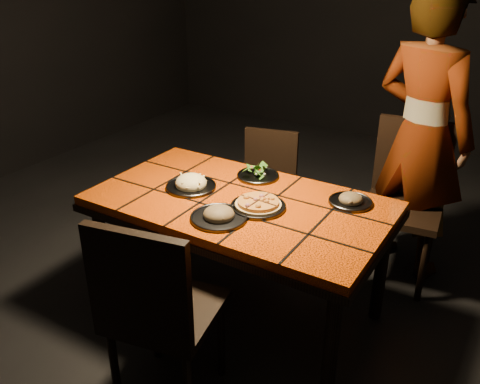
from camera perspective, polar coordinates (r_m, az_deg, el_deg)
The scene contains 11 objects.
room_shell at distance 2.53m, azimuth -0.06°, elevation 14.60°, with size 6.04×7.04×3.08m.
dining_table at distance 2.81m, azimuth -0.05°, elevation -2.26°, with size 1.62×0.92×0.75m.
chair_near at distance 2.28m, azimuth -9.49°, elevation -12.60°, with size 0.54×0.54×1.02m.
chair_far_left at distance 3.61m, azimuth 3.03°, elevation 1.05°, with size 0.46×0.46×0.85m.
chair_far_right at distance 3.40m, azimuth 18.14°, elevation 0.11°, with size 0.52×0.52×1.04m.
diner at distance 3.39m, azimuth 19.70°, elevation 6.02°, with size 0.68×0.45×1.87m, color brown.
plate_pizza at distance 2.67m, azimuth 2.06°, elevation -1.45°, with size 0.29×0.29×0.04m.
plate_pasta at distance 2.90m, azimuth -5.53°, elevation 0.89°, with size 0.29×0.29×0.09m.
plate_salad at distance 3.03m, azimuth 2.04°, elevation 2.11°, with size 0.25×0.25×0.07m.
plate_mushroom_a at distance 2.56m, azimuth -2.39°, elevation -2.55°, with size 0.29×0.29×0.10m.
plate_mushroom_b at distance 2.78m, azimuth 12.32°, elevation -0.87°, with size 0.23×0.23×0.08m.
Camera 1 is at (1.30, -2.11, 1.98)m, focal length 38.00 mm.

